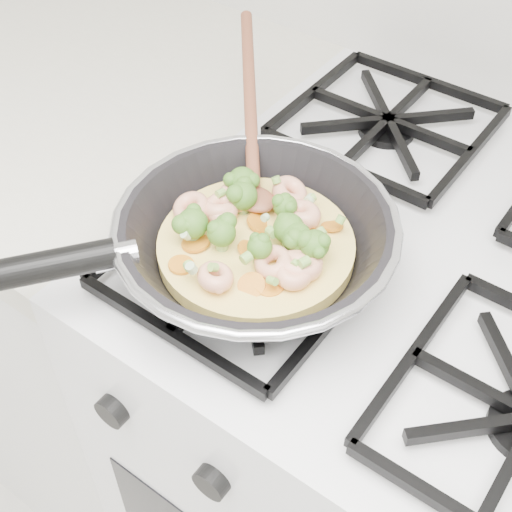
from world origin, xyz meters
The scene contains 3 objects.
stove centered at (0.00, 1.70, 0.46)m, with size 0.60×0.60×0.92m.
counter_left centered at (-0.80, 1.70, 0.45)m, with size 1.00×0.60×0.90m.
skillet centered at (-0.14, 1.55, 0.96)m, with size 0.35×0.54×0.09m.
Camera 1 is at (0.15, 1.17, 1.42)m, focal length 49.30 mm.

